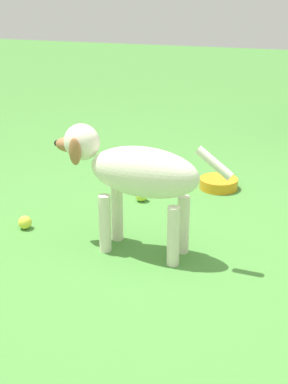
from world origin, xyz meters
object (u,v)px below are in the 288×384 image
tennis_ball_1 (141,195)px  water_bowl (219,183)px  tennis_ball_2 (25,222)px  dog (134,173)px

tennis_ball_1 → water_bowl: tennis_ball_1 is taller
water_bowl → tennis_ball_2: bearing=-45.6°
dog → tennis_ball_1: (-0.55, -0.13, -0.34)m
dog → water_bowl: size_ratio=3.75×
tennis_ball_2 → water_bowl: 1.15m
tennis_ball_1 → water_bowl: 0.48m
dog → tennis_ball_2: dog is taller
dog → tennis_ball_2: 0.67m
water_bowl → dog: bearing=-15.8°
dog → water_bowl: dog is taller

